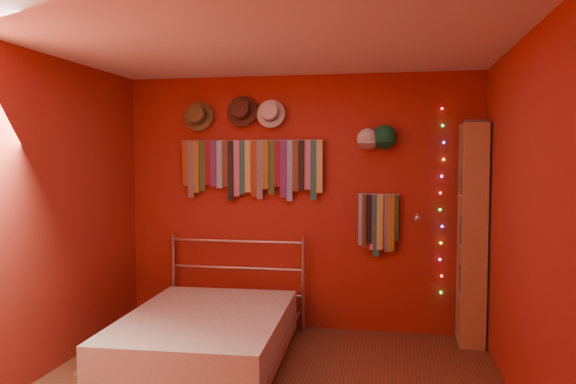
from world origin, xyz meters
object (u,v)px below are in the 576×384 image
Objects in this scene: reading_lamp at (417,218)px; bed at (206,335)px; tie_rack at (252,166)px; bookshelf at (477,233)px.

bed is at bearing -154.17° from reading_lamp.
tie_rack reaches higher than bed.
bookshelf is (0.53, -0.01, -0.13)m from reading_lamp.
tie_rack is at bearing 79.50° from bed.
bookshelf reaches higher than tie_rack.
bookshelf is at bearing 18.14° from bed.
tie_rack is at bearing 174.78° from reading_lamp.
bookshelf is 1.04× the size of bed.
reading_lamp is 0.14× the size of bookshelf.
tie_rack is 5.36× the size of reading_lamp.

